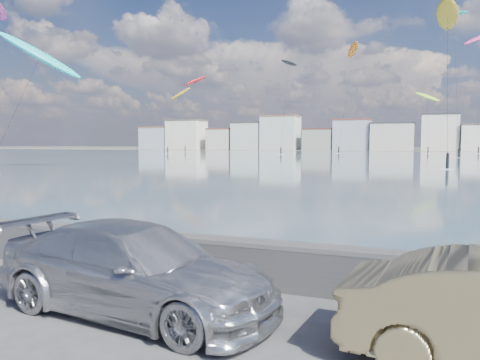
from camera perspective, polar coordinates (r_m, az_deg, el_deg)
name	(u,v)px	position (r m, az deg, el deg)	size (l,w,h in m)	color
ground	(104,320)	(8.88, -16.24, -16.08)	(700.00, 700.00, 0.00)	#333335
bay_water	(395,158)	(98.24, 18.35, 2.51)	(500.00, 177.00, 0.00)	#3B5262
far_shore_strip	(409,150)	(206.64, 19.94, 3.42)	(500.00, 60.00, 0.00)	#4C473D
seawall	(178,254)	(10.88, -7.51, -8.89)	(400.00, 0.36, 1.08)	#28282B
far_buildings	(412,135)	(192.62, 20.28, 5.14)	(240.79, 13.26, 14.60)	#9EA8B7
car_silver	(135,269)	(8.90, -12.65, -10.50)	(2.26, 5.56, 1.61)	#AEB0B4
kitesurfer_1	(454,17)	(120.67, 24.59, 17.59)	(7.28, 15.01, 32.45)	#19BFBF
kitesurfer_2	(289,64)	(132.18, 6.01, 13.88)	(3.82, 12.40, 25.64)	black
kitesurfer_3	(479,39)	(167.35, 27.09, 15.06)	(10.48, 16.60, 38.25)	#E5338C
kitesurfer_6	(353,51)	(152.81, 13.58, 15.00)	(5.57, 14.45, 34.18)	orange
kitesurfer_8	(447,17)	(70.53, 23.96, 17.75)	(3.84, 14.19, 21.47)	#BF8C19
kitesurfer_10	(180,95)	(148.81, -7.34, 10.24)	(7.56, 12.56, 20.94)	#BF8C19
kitesurfer_11	(195,82)	(173.55, -5.48, 11.84)	(7.98, 17.79, 28.13)	red
kitesurfer_12	(427,98)	(162.20, 21.85, 9.30)	(8.05, 16.69, 20.07)	#8CD826
kitesurfer_14	(40,57)	(61.82, -23.19, 13.67)	(9.01, 13.48, 16.68)	#19BFBF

